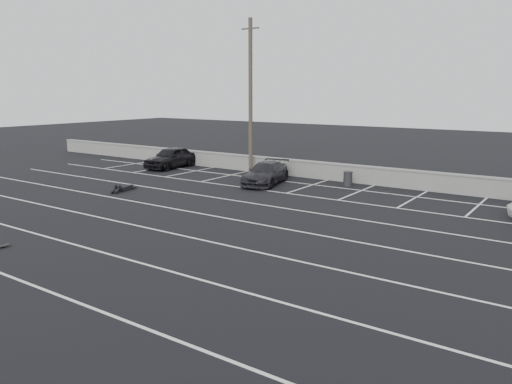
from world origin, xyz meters
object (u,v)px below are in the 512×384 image
Objects in this scene: utility_pole at (250,97)px; person at (126,186)px; trash_bin at (348,179)px; car_right at (266,173)px; car_left at (171,157)px.

person is (-2.40, -8.42, -4.73)m from utility_pole.
car_right is at bearing -153.37° from trash_bin.
utility_pole is at bearing 58.69° from person.
utility_pole is at bearing 176.33° from trash_bin.
utility_pole is 9.95m from person.
car_right is 5.81m from utility_pole.
person is at bearing -67.62° from car_left.
car_left is 9.05m from car_right.
car_right is (8.94, -1.37, -0.11)m from car_left.
car_left reaches higher than car_right.
utility_pole reaches higher than person.
utility_pole reaches higher than trash_bin.
trash_bin is at bearing 12.91° from car_right.
person is (3.63, -7.22, -0.51)m from car_left.
car_left reaches higher than person.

